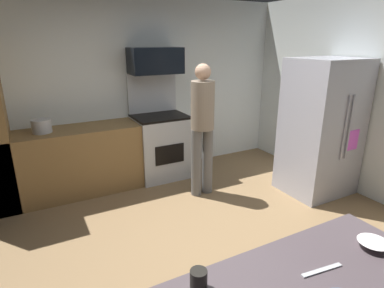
{
  "coord_description": "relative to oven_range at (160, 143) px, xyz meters",
  "views": [
    {
      "loc": [
        -1.37,
        -2.25,
        2.01
      ],
      "look_at": [
        -0.02,
        0.3,
        1.05
      ],
      "focal_mm": 29.58,
      "sensor_mm": 36.0,
      "label": 1
    }
  ],
  "objects": [
    {
      "name": "ground_plane",
      "position": [
        -0.33,
        -1.97,
        -0.53
      ],
      "size": [
        5.2,
        4.8,
        0.02
      ],
      "primitive_type": "cube",
      "color": "olive"
    },
    {
      "name": "wall_back",
      "position": [
        -0.33,
        0.37,
        0.78
      ],
      "size": [
        5.2,
        0.12,
        2.6
      ],
      "primitive_type": "cube",
      "color": "silver",
      "rests_on": "ground"
    },
    {
      "name": "lower_cabinet_run",
      "position": [
        -1.23,
        0.01,
        -0.07
      ],
      "size": [
        2.4,
        0.6,
        0.9
      ],
      "primitive_type": "cube",
      "color": "olive",
      "rests_on": "ground"
    },
    {
      "name": "oven_range",
      "position": [
        0.0,
        0.0,
        0.0
      ],
      "size": [
        0.76,
        0.65,
        1.54
      ],
      "color": "silver",
      "rests_on": "ground"
    },
    {
      "name": "microwave",
      "position": [
        0.0,
        0.09,
        1.2
      ],
      "size": [
        0.74,
        0.38,
        0.36
      ],
      "primitive_type": "cube",
      "color": "black",
      "rests_on": "oven_range"
    },
    {
      "name": "refrigerator",
      "position": [
        1.7,
        -1.47,
        0.38
      ],
      "size": [
        0.87,
        0.76,
        1.79
      ],
      "color": "#B1B2C1",
      "rests_on": "ground"
    },
    {
      "name": "person_cook",
      "position": [
        0.25,
        -0.82,
        0.46
      ],
      "size": [
        0.31,
        0.3,
        1.73
      ],
      "color": "slate",
      "rests_on": "ground"
    },
    {
      "name": "mixing_bowl_large",
      "position": [
        -0.11,
        -3.38,
        0.4
      ],
      "size": [
        0.17,
        0.17,
        0.04
      ],
      "primitive_type": "cone",
      "rotation": [
        3.14,
        0.0,
        0.0
      ],
      "color": "white",
      "rests_on": "counter_island"
    },
    {
      "name": "mug_coffee",
      "position": [
        -1.12,
        -3.19,
        0.43
      ],
      "size": [
        0.08,
        0.08,
        0.1
      ],
      "primitive_type": "cylinder",
      "color": "black",
      "rests_on": "counter_island"
    },
    {
      "name": "knife_chef",
      "position": [
        -0.51,
        -3.38,
        0.39
      ],
      "size": [
        0.24,
        0.05,
        0.01
      ],
      "primitive_type": "cube",
      "rotation": [
        0.0,
        0.0,
        6.16
      ],
      "color": "#B7BABF",
      "rests_on": "counter_island"
    },
    {
      "name": "stock_pot",
      "position": [
        -1.58,
        0.01,
        0.47
      ],
      "size": [
        0.23,
        0.23,
        0.17
      ],
      "primitive_type": "cylinder",
      "color": "#B9BCBE",
      "rests_on": "lower_cabinet_run"
    }
  ]
}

